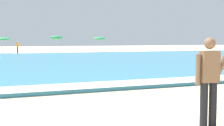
{
  "coord_description": "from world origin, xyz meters",
  "views": [
    {
      "loc": [
        -0.66,
        -4.53,
        1.68
      ],
      "look_at": [
        2.16,
        2.59,
        1.1
      ],
      "focal_mm": 48.35,
      "sensor_mm": 36.0,
      "label": 1
    }
  ],
  "objects": [
    {
      "name": "surfer_with_board",
      "position": [
        3.4,
        0.04,
        1.03
      ],
      "size": [
        1.17,
        2.4,
        1.73
      ],
      "color": "black",
      "rests_on": "ground"
    },
    {
      "name": "beachgoer_near_row_right",
      "position": [
        2.35,
        36.57,
        0.84
      ],
      "size": [
        0.32,
        0.2,
        1.58
      ],
      "color": "#383842",
      "rests_on": "ground"
    },
    {
      "name": "beach_umbrella_3",
      "position": [
        7.39,
        36.56,
        2.02
      ],
      "size": [
        1.77,
        1.8,
        2.33
      ],
      "color": "beige",
      "rests_on": "ground"
    },
    {
      "name": "sea",
      "position": [
        0.0,
        18.65,
        0.07
      ],
      "size": [
        120.0,
        28.0,
        0.14
      ],
      "primitive_type": "cube",
      "color": "teal",
      "rests_on": "ground"
    },
    {
      "name": "beach_umbrella_2",
      "position": [
        0.4,
        36.49,
        1.86
      ],
      "size": [
        2.05,
        2.07,
        2.11
      ],
      "color": "beige",
      "rests_on": "ground"
    },
    {
      "name": "surf_foam",
      "position": [
        0.0,
        5.25,
        0.15
      ],
      "size": [
        120.0,
        1.37,
        0.01
      ],
      "primitive_type": "cube",
      "color": "white",
      "rests_on": "sea"
    },
    {
      "name": "beach_umbrella_4",
      "position": [
        13.64,
        36.6,
        1.94
      ],
      "size": [
        1.71,
        1.74,
        2.2
      ],
      "color": "beige",
      "rests_on": "ground"
    }
  ]
}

